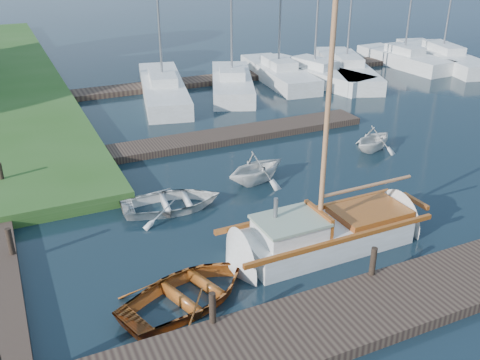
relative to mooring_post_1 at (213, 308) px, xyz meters
name	(u,v)px	position (x,y,z in m)	size (l,w,h in m)	color
ground	(240,213)	(3.00, 5.00, -0.70)	(160.00, 160.00, 0.00)	black
near_dock	(346,317)	(3.00, -1.00, -0.55)	(18.00, 2.20, 0.30)	#2F211C
far_dock	(220,137)	(5.00, 11.50, -0.55)	(14.00, 1.60, 0.30)	#2F211C
pontoon	(276,72)	(13.00, 21.00, -0.55)	(30.00, 1.60, 0.30)	#2F211C
mooring_post_1	(213,308)	(0.00, 0.00, 0.00)	(0.16, 0.16, 0.80)	black
mooring_post_2	(373,261)	(4.50, 0.00, 0.00)	(0.16, 0.16, 0.80)	black
mooring_post_4	(10,241)	(-4.00, 5.00, 0.00)	(0.16, 0.16, 0.80)	black
mooring_post_5	(1,174)	(-4.00, 10.00, 0.00)	(0.16, 0.16, 0.80)	black
sailboat	(329,235)	(4.55, 2.10, -0.36)	(7.17, 2.08, 9.83)	silver
dinghy	(189,289)	(-0.12, 1.28, -0.31)	(2.66, 3.73, 0.77)	brown
tender_a	(172,200)	(1.05, 6.20, -0.35)	(2.38, 3.34, 0.69)	silver
tender_b	(256,165)	(4.56, 6.94, -0.03)	(2.18, 2.53, 1.33)	silver
tender_d	(374,137)	(10.50, 7.72, -0.10)	(1.96, 2.27, 1.20)	silver
marina_boat_1	(163,87)	(4.81, 19.19, -0.13)	(4.19, 9.68, 11.11)	silver
marina_boat_2	(232,81)	(8.77, 18.60, -0.11)	(4.88, 7.91, 12.32)	silver
marina_boat_3	(278,72)	(12.34, 19.54, -0.13)	(3.03, 8.19, 11.42)	silver
marina_boat_4	(314,72)	(14.29, 18.56, -0.14)	(4.05, 8.38, 9.74)	silver
marina_boat_5	(346,67)	(16.87, 18.85, -0.14)	(5.63, 9.98, 10.21)	silver
marina_boat_6	(404,58)	(22.09, 19.49, -0.13)	(2.64, 7.39, 10.34)	silver
marina_boat_7	(442,56)	(24.96, 18.90, -0.13)	(4.50, 10.05, 11.77)	silver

